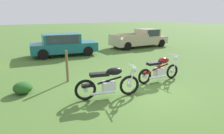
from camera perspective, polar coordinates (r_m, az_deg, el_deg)
name	(u,v)px	position (r m, az deg, el deg)	size (l,w,h in m)	color
ground_plane	(141,89)	(7.10, 8.50, -6.51)	(120.00, 120.00, 0.00)	#476B2D
motorcycle_black	(109,83)	(6.19, -0.95, -4.73)	(2.06, 0.92, 1.02)	black
motorcycle_maroon	(160,69)	(7.99, 13.87, -0.71)	(2.05, 0.64, 1.02)	black
car_teal	(63,43)	(13.28, -14.30, 6.73)	(4.47, 2.58, 1.43)	#19606B
pickup_truck_beige	(141,38)	(16.73, 8.63, 8.44)	(5.01, 2.19, 1.49)	#BCAD8C
fence_post_wooden	(67,66)	(7.87, -13.09, 0.21)	(0.10, 0.10, 1.26)	brown
traffic_cone	(160,62)	(10.41, 13.84, 1.50)	(0.25, 0.25, 0.53)	#EA590F
shrub_low	(23,88)	(7.27, -24.74, -5.57)	(0.63, 0.64, 0.40)	#23541E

